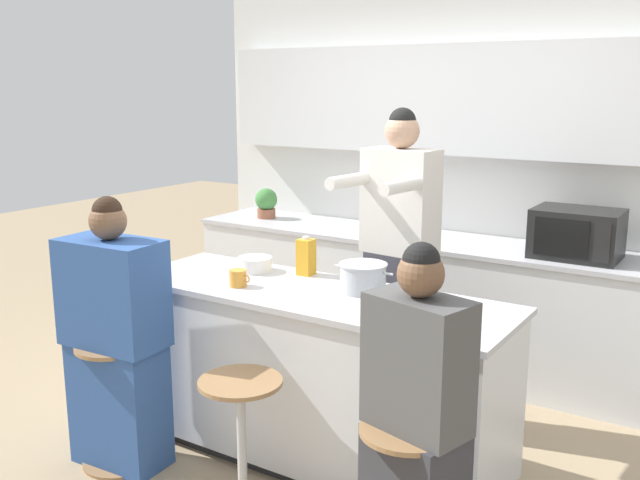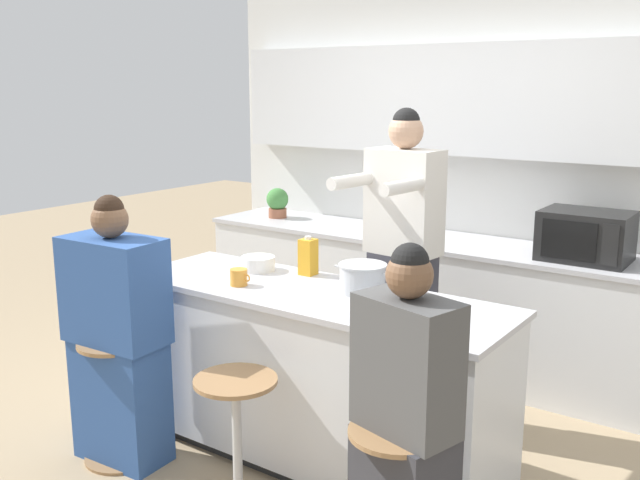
{
  "view_description": "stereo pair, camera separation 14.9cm",
  "coord_description": "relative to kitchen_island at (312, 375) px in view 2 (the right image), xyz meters",
  "views": [
    {
      "loc": [
        1.89,
        -2.87,
        1.93
      ],
      "look_at": [
        0.0,
        0.07,
        1.16
      ],
      "focal_mm": 40.0,
      "sensor_mm": 36.0,
      "label": 1
    },
    {
      "loc": [
        2.01,
        -2.79,
        1.93
      ],
      "look_at": [
        0.0,
        0.07,
        1.16
      ],
      "focal_mm": 40.0,
      "sensor_mm": 36.0,
      "label": 2
    }
  ],
  "objects": [
    {
      "name": "bar_stool_center",
      "position": [
        0.0,
        -0.59,
        -0.11
      ],
      "size": [
        0.38,
        0.38,
        0.65
      ],
      "color": "#997047",
      "rests_on": "ground_plane"
    },
    {
      "name": "ground_plane",
      "position": [
        0.0,
        0.0,
        -0.46
      ],
      "size": [
        16.0,
        16.0,
        0.0
      ],
      "primitive_type": "plane",
      "color": "tan"
    },
    {
      "name": "bar_stool_leftmost",
      "position": [
        -0.82,
        -0.58,
        -0.11
      ],
      "size": [
        0.38,
        0.38,
        0.65
      ],
      "color": "#997047",
      "rests_on": "ground_plane"
    },
    {
      "name": "wall_back",
      "position": [
        0.0,
        1.87,
        1.08
      ],
      "size": [
        4.03,
        0.22,
        2.7
      ],
      "color": "silver",
      "rests_on": "ground_plane"
    },
    {
      "name": "kitchen_island",
      "position": [
        0.0,
        0.0,
        0.0
      ],
      "size": [
        2.06,
        0.67,
        0.91
      ],
      "color": "black",
      "rests_on": "ground_plane"
    },
    {
      "name": "potted_plant",
      "position": [
        -1.47,
        1.56,
        0.56
      ],
      "size": [
        0.17,
        0.17,
        0.24
      ],
      "color": "#93563D",
      "rests_on": "back_counter"
    },
    {
      "name": "coffee_cup_near",
      "position": [
        -0.37,
        -0.13,
        0.49
      ],
      "size": [
        0.12,
        0.09,
        0.09
      ],
      "color": "orange",
      "rests_on": "kitchen_island"
    },
    {
      "name": "microwave",
      "position": [
        0.92,
        1.52,
        0.58
      ],
      "size": [
        0.51,
        0.38,
        0.3
      ],
      "color": "black",
      "rests_on": "back_counter"
    },
    {
      "name": "person_seated_near",
      "position": [
        0.85,
        -0.58,
        0.16
      ],
      "size": [
        0.43,
        0.34,
        1.38
      ],
      "rotation": [
        0.0,
        0.0,
        -0.26
      ],
      "color": "#333338",
      "rests_on": "ground_plane"
    },
    {
      "name": "juice_carton",
      "position": [
        -0.2,
        0.25,
        0.55
      ],
      "size": [
        0.08,
        0.08,
        0.21
      ],
      "color": "gold",
      "rests_on": "kitchen_island"
    },
    {
      "name": "fruit_bowl",
      "position": [
        -0.48,
        0.15,
        0.49
      ],
      "size": [
        0.19,
        0.19,
        0.08
      ],
      "color": "white",
      "rests_on": "kitchen_island"
    },
    {
      "name": "back_counter",
      "position": [
        0.0,
        1.56,
        -0.01
      ],
      "size": [
        3.74,
        0.65,
        0.89
      ],
      "color": "silver",
      "rests_on": "ground_plane"
    },
    {
      "name": "coffee_cup_far",
      "position": [
        0.49,
        -0.1,
        0.5
      ],
      "size": [
        0.11,
        0.08,
        0.09
      ],
      "color": "#4C7099",
      "rests_on": "kitchen_island"
    },
    {
      "name": "person_cooking",
      "position": [
        0.14,
        0.68,
        0.44
      ],
      "size": [
        0.46,
        0.58,
        1.81
      ],
      "rotation": [
        0.0,
        0.0,
        -0.1
      ],
      "color": "#383842",
      "rests_on": "ground_plane"
    },
    {
      "name": "person_wrapped_blanket",
      "position": [
        -0.81,
        -0.58,
        0.19
      ],
      "size": [
        0.54,
        0.32,
        1.4
      ],
      "rotation": [
        0.0,
        0.0,
        0.06
      ],
      "color": "#2D5193",
      "rests_on": "ground_plane"
    },
    {
      "name": "cooking_pot",
      "position": [
        0.22,
        0.13,
        0.52
      ],
      "size": [
        0.33,
        0.24,
        0.14
      ],
      "color": "#B7BABC",
      "rests_on": "kitchen_island"
    }
  ]
}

